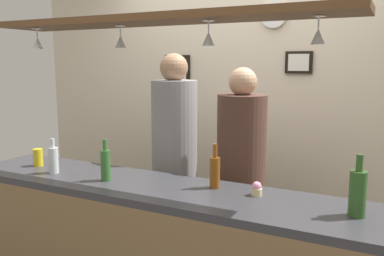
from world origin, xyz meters
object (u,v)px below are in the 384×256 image
at_px(person_left_grey_shirt, 174,147).
at_px(bottle_champagne_green, 358,192).
at_px(picture_frame_caricature, 177,73).
at_px(drink_can, 38,157).
at_px(bottle_beer_amber_tall, 215,171).
at_px(picture_frame_upper_small, 299,62).
at_px(bottle_beer_green_import, 105,164).
at_px(wall_clock, 274,14).
at_px(cupcake, 257,189).
at_px(bottle_soda_clear, 53,159).
at_px(person_right_brown_shirt, 241,163).

distance_m(person_left_grey_shirt, bottle_champagne_green, 1.47).
bearing_deg(picture_frame_caricature, drink_can, -104.64).
distance_m(bottle_beer_amber_tall, drink_can, 1.32).
relative_size(bottle_beer_amber_tall, picture_frame_caricature, 0.76).
xyz_separation_m(person_left_grey_shirt, picture_frame_upper_small, (0.73, 0.77, 0.62)).
xyz_separation_m(bottle_beer_green_import, picture_frame_upper_small, (0.84, 1.45, 0.62)).
height_order(person_left_grey_shirt, picture_frame_upper_small, picture_frame_upper_small).
bearing_deg(wall_clock, cupcake, -77.00).
bearing_deg(person_left_grey_shirt, cupcake, -33.41).
bearing_deg(picture_frame_upper_small, bottle_soda_clear, -130.42).
height_order(bottle_beer_green_import, picture_frame_caricature, picture_frame_caricature).
bearing_deg(person_right_brown_shirt, cupcake, -62.12).
bearing_deg(bottle_beer_amber_tall, picture_frame_upper_small, 82.17).
relative_size(person_left_grey_shirt, person_right_brown_shirt, 1.06).
xyz_separation_m(bottle_champagne_green, cupcake, (-0.52, 0.08, -0.08)).
bearing_deg(drink_can, picture_frame_caricature, 75.36).
height_order(bottle_beer_green_import, picture_frame_upper_small, picture_frame_upper_small).
relative_size(bottle_soda_clear, picture_frame_caricature, 0.68).
xyz_separation_m(person_right_brown_shirt, bottle_beer_green_import, (-0.63, -0.68, 0.07)).
distance_m(bottle_beer_amber_tall, bottle_champagne_green, 0.78).
height_order(person_left_grey_shirt, picture_frame_caricature, same).
bearing_deg(drink_can, wall_clock, 47.23).
bearing_deg(person_left_grey_shirt, bottle_beer_green_import, -98.68).
distance_m(bottle_champagne_green, wall_clock, 1.89).
xyz_separation_m(bottle_beer_amber_tall, picture_frame_upper_small, (0.18, 1.28, 0.62)).
relative_size(drink_can, picture_frame_caricature, 0.36).
bearing_deg(drink_can, person_right_brown_shirt, 25.31).
xyz_separation_m(bottle_soda_clear, wall_clock, (1.03, 1.46, 1.02)).
bearing_deg(bottle_beer_amber_tall, wall_clock, 91.81).
bearing_deg(bottle_champagne_green, person_left_grey_shirt, 155.09).
height_order(bottle_beer_amber_tall, picture_frame_caricature, picture_frame_caricature).
bearing_deg(person_right_brown_shirt, picture_frame_caricature, 140.23).
xyz_separation_m(bottle_beer_amber_tall, cupcake, (0.26, -0.02, -0.06)).
relative_size(picture_frame_upper_small, picture_frame_caricature, 0.65).
xyz_separation_m(person_left_grey_shirt, wall_clock, (0.51, 0.77, 1.01)).
relative_size(bottle_soda_clear, drink_can, 1.89).
height_order(picture_frame_upper_small, wall_clock, wall_clock).
bearing_deg(bottle_soda_clear, drink_can, 159.49).
height_order(bottle_beer_green_import, wall_clock, wall_clock).
height_order(person_right_brown_shirt, bottle_beer_green_import, person_right_brown_shirt).
bearing_deg(bottle_beer_green_import, bottle_beer_amber_tall, 14.32).
distance_m(bottle_soda_clear, picture_frame_upper_small, 2.03).
relative_size(drink_can, cupcake, 1.56).
height_order(person_left_grey_shirt, drink_can, person_left_grey_shirt).
xyz_separation_m(person_left_grey_shirt, bottle_beer_green_import, (-0.10, -0.68, 0.01)).
relative_size(person_left_grey_shirt, picture_frame_upper_small, 7.94).
distance_m(drink_can, picture_frame_caricature, 1.53).
distance_m(bottle_soda_clear, wall_clock, 2.06).
height_order(bottle_soda_clear, picture_frame_caricature, picture_frame_caricature).
distance_m(person_right_brown_shirt, bottle_champagne_green, 1.01).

